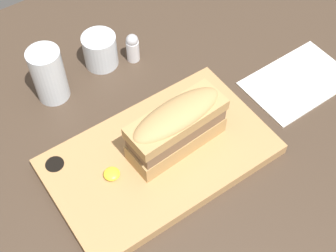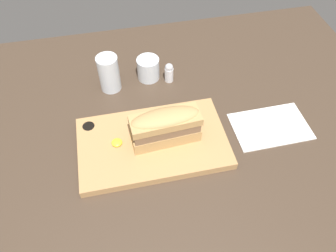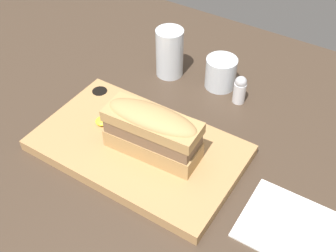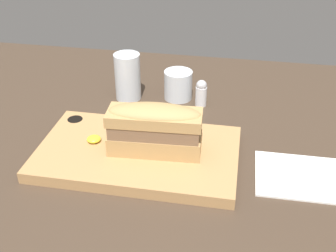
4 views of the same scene
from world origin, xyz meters
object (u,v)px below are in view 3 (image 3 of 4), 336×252
(water_glass, at_px, (170,55))
(salt_shaker, at_px, (240,89))
(serving_board, at_px, (138,147))
(sandwich, at_px, (152,130))
(wine_glass, at_px, (221,74))
(napkin, at_px, (306,234))

(water_glass, distance_m, salt_shaker, 0.18)
(water_glass, height_order, salt_shaker, water_glass)
(water_glass, xyz_separation_m, salt_shaker, (0.18, -0.01, -0.02))
(serving_board, height_order, water_glass, water_glass)
(sandwich, bearing_deg, wine_glass, 89.75)
(water_glass, height_order, wine_glass, water_glass)
(sandwich, xyz_separation_m, salt_shaker, (0.06, 0.24, -0.04))
(serving_board, xyz_separation_m, water_glass, (-0.09, 0.25, 0.04))
(wine_glass, distance_m, salt_shaker, 0.07)
(water_glass, xyz_separation_m, wine_glass, (0.12, 0.02, -0.02))
(sandwich, bearing_deg, serving_board, 177.93)
(wine_glass, bearing_deg, serving_board, -97.77)
(napkin, bearing_deg, salt_shaker, 134.02)
(water_glass, relative_size, wine_glass, 1.62)
(salt_shaker, bearing_deg, napkin, -45.98)
(serving_board, distance_m, sandwich, 0.08)
(serving_board, bearing_deg, sandwich, -2.07)
(water_glass, bearing_deg, napkin, -31.00)
(serving_board, height_order, napkin, serving_board)
(salt_shaker, bearing_deg, wine_glass, 155.00)
(napkin, relative_size, salt_shaker, 3.22)
(napkin, bearing_deg, wine_glass, 137.39)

